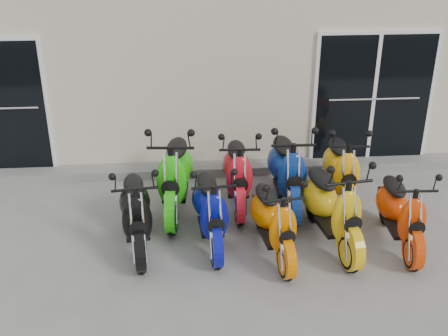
{
  "coord_description": "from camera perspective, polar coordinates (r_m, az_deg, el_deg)",
  "views": [
    {
      "loc": [
        -0.55,
        -6.5,
        4.11
      ],
      "look_at": [
        0.0,
        0.6,
        0.75
      ],
      "focal_mm": 45.0,
      "sensor_mm": 36.0,
      "label": 1
    }
  ],
  "objects": [
    {
      "name": "building",
      "position": [
        11.97,
        -1.76,
        13.16
      ],
      "size": [
        14.0,
        6.0,
        3.2
      ],
      "primitive_type": "cube",
      "color": "beige",
      "rests_on": "ground"
    },
    {
      "name": "front_step",
      "position": [
        9.44,
        -0.67,
        -0.04
      ],
      "size": [
        14.0,
        0.4,
        0.15
      ],
      "primitive_type": "cube",
      "color": "gray",
      "rests_on": "ground"
    },
    {
      "name": "door_right",
      "position": [
        9.65,
        14.95,
        7.24
      ],
      "size": [
        2.02,
        0.08,
        2.22
      ],
      "primitive_type": "cube",
      "color": "black",
      "rests_on": "front_step"
    },
    {
      "name": "door_left",
      "position": [
        9.5,
        -20.54,
        6.18
      ],
      "size": [
        1.07,
        0.08,
        2.22
      ],
      "primitive_type": "cube",
      "color": "black",
      "rests_on": "front_step"
    },
    {
      "name": "scooter_front_orange_b",
      "position": [
        7.36,
        10.98,
        -2.97
      ],
      "size": [
        0.93,
        1.93,
        1.37
      ],
      "primitive_type": null,
      "rotation": [
        0.0,
        0.0,
        0.14
      ],
      "color": "#EAB60F",
      "rests_on": "ground"
    },
    {
      "name": "scooter_back_green",
      "position": [
        8.05,
        -5.03,
        0.36
      ],
      "size": [
        0.89,
        2.04,
        1.47
      ],
      "primitive_type": null,
      "rotation": [
        0.0,
        0.0,
        -0.09
      ],
      "color": "#28C910",
      "rests_on": "ground"
    },
    {
      "name": "scooter_back_yellow",
      "position": [
        8.5,
        11.88,
        0.72
      ],
      "size": [
        0.82,
        1.83,
        1.31
      ],
      "primitive_type": null,
      "rotation": [
        0.0,
        0.0,
        -0.1
      ],
      "color": "#FFB10D",
      "rests_on": "ground"
    },
    {
      "name": "scooter_back_red",
      "position": [
        8.21,
        1.41,
        0.39
      ],
      "size": [
        0.72,
        1.8,
        1.31
      ],
      "primitive_type": null,
      "rotation": [
        0.0,
        0.0,
        -0.04
      ],
      "color": "red",
      "rests_on": "ground"
    },
    {
      "name": "scooter_front_black",
      "position": [
        7.27,
        -9.0,
        -3.51
      ],
      "size": [
        0.84,
        1.81,
        1.29
      ],
      "primitive_type": null,
      "rotation": [
        0.0,
        0.0,
        0.12
      ],
      "color": "black",
      "rests_on": "ground"
    },
    {
      "name": "scooter_front_red",
      "position": [
        7.59,
        17.64,
        -3.47
      ],
      "size": [
        0.68,
        1.69,
        1.23
      ],
      "primitive_type": null,
      "rotation": [
        0.0,
        0.0,
        -0.05
      ],
      "color": "red",
      "rests_on": "ground"
    },
    {
      "name": "ground",
      "position": [
        7.71,
        0.35,
        -6.96
      ],
      "size": [
        80.0,
        80.0,
        0.0
      ],
      "primitive_type": "plane",
      "color": "gray",
      "rests_on": "ground"
    },
    {
      "name": "scooter_back_blue",
      "position": [
        8.22,
        6.43,
        0.67
      ],
      "size": [
        0.75,
        1.94,
        1.42
      ],
      "primitive_type": null,
      "rotation": [
        0.0,
        0.0,
        -0.02
      ],
      "color": "navy",
      "rests_on": "ground"
    },
    {
      "name": "scooter_front_orange_a",
      "position": [
        7.08,
        5.08,
        -4.48
      ],
      "size": [
        0.8,
        1.71,
        1.22
      ],
      "primitive_type": null,
      "rotation": [
        0.0,
        0.0,
        0.12
      ],
      "color": "orange",
      "rests_on": "ground"
    },
    {
      "name": "scooter_front_blue",
      "position": [
        7.27,
        -1.42,
        -3.31
      ],
      "size": [
        0.74,
        1.75,
        1.27
      ],
      "primitive_type": null,
      "rotation": [
        0.0,
        0.0,
        0.07
      ],
      "color": "#090E89",
      "rests_on": "ground"
    }
  ]
}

